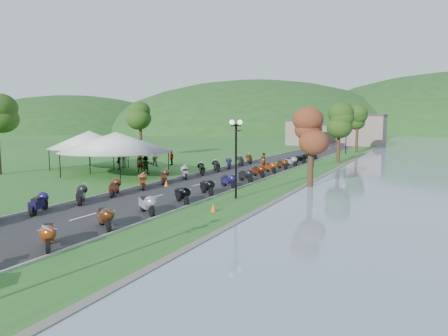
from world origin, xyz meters
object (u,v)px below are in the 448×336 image
at_px(vendor_tent_main, 116,154).
at_px(pedestrian_c, 118,170).
at_px(pedestrian_a, 141,173).
at_px(pedestrian_b, 155,166).

height_order(vendor_tent_main, pedestrian_c, vendor_tent_main).
distance_m(vendor_tent_main, pedestrian_a, 3.08).
bearing_deg(pedestrian_c, pedestrian_a, 23.63).
relative_size(pedestrian_a, pedestrian_b, 1.02).
bearing_deg(pedestrian_a, pedestrian_b, 60.88).
xyz_separation_m(vendor_tent_main, pedestrian_a, (1.07, 2.09, -2.00)).
bearing_deg(pedestrian_a, pedestrian_c, 107.95).
bearing_deg(pedestrian_b, vendor_tent_main, 103.27).
height_order(vendor_tent_main, pedestrian_a, vendor_tent_main).
relative_size(pedestrian_b, pedestrian_c, 1.00).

